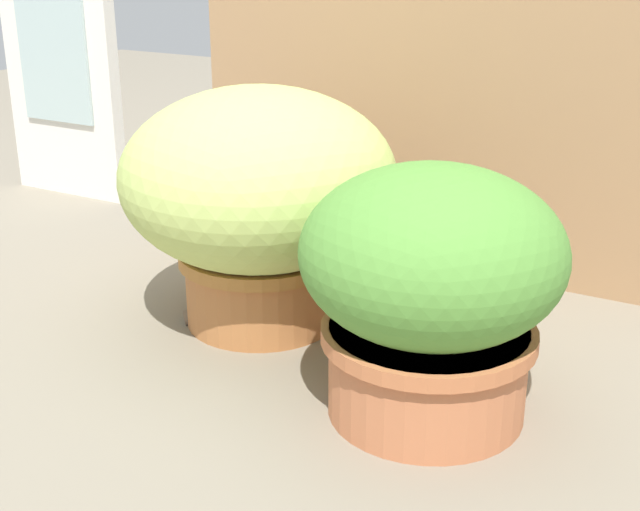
{
  "coord_description": "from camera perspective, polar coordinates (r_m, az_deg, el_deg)",
  "views": [
    {
      "loc": [
        0.8,
        -1.23,
        0.72
      ],
      "look_at": [
        0.1,
        0.02,
        0.18
      ],
      "focal_mm": 48.83,
      "sensor_mm": 36.0,
      "label": 1
    }
  ],
  "objects": [
    {
      "name": "ground_plane",
      "position": [
        1.64,
        -3.36,
        -5.45
      ],
      "size": [
        6.0,
        6.0,
        0.0
      ],
      "primitive_type": "plane",
      "color": "gray"
    },
    {
      "name": "cardboard_backdrop",
      "position": [
        1.89,
        8.12,
        13.15
      ],
      "size": [
        1.18,
        0.03,
        0.96
      ],
      "primitive_type": "cube",
      "color": "#AA7F56",
      "rests_on": "ground"
    },
    {
      "name": "window_panel_white",
      "position": [
        2.54,
        -16.89,
        14.13
      ],
      "size": [
        0.38,
        0.05,
        0.93
      ],
      "color": "white",
      "rests_on": "ground"
    },
    {
      "name": "grass_planter",
      "position": [
        1.62,
        -4.02,
        4.13
      ],
      "size": [
        0.51,
        0.51,
        0.46
      ],
      "color": "#B56F3D",
      "rests_on": "ground"
    },
    {
      "name": "leafy_planter",
      "position": [
        1.32,
        7.27,
        -1.97
      ],
      "size": [
        0.4,
        0.4,
        0.4
      ],
      "color": "#C27148",
      "rests_on": "ground"
    },
    {
      "name": "cat",
      "position": [
        1.65,
        -1.28,
        -0.58
      ],
      "size": [
        0.36,
        0.3,
        0.32
      ],
      "color": "#796958",
      "rests_on": "ground"
    },
    {
      "name": "mushroom_ornament_pink",
      "position": [
        1.6,
        -3.35,
        -2.26
      ],
      "size": [
        0.1,
        0.1,
        0.14
      ],
      "color": "silver",
      "rests_on": "ground"
    }
  ]
}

